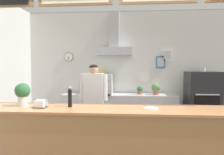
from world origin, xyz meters
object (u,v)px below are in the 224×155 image
(potted_oregano, at_px, (140,90))
(pepper_grinder, at_px, (70,97))
(napkin_holder, at_px, (40,104))
(condiment_plate, at_px, (151,108))
(potted_basil, at_px, (156,88))
(basil_vase, at_px, (23,93))
(shop_worker, at_px, (94,104))
(potted_thyme, at_px, (88,90))
(espresso_machine, at_px, (102,84))
(pizza_oven, at_px, (202,103))

(potted_oregano, height_order, pepper_grinder, pepper_grinder)
(potted_oregano, xyz_separation_m, napkin_holder, (-1.42, -2.65, 0.08))
(pepper_grinder, distance_m, condiment_plate, 1.09)
(potted_basil, distance_m, basil_vase, 3.29)
(napkin_holder, xyz_separation_m, condiment_plate, (1.47, 0.04, -0.04))
(pepper_grinder, relative_size, basil_vase, 0.88)
(shop_worker, bearing_deg, potted_thyme, -76.30)
(espresso_machine, distance_m, pepper_grinder, 2.52)
(espresso_machine, relative_size, basil_vase, 1.77)
(condiment_plate, bearing_deg, basil_vase, 178.56)
(shop_worker, xyz_separation_m, basil_vase, (-0.78, -1.27, 0.34))
(napkin_holder, bearing_deg, potted_basil, 55.49)
(shop_worker, bearing_deg, espresso_machine, -91.65)
(basil_vase, bearing_deg, potted_oregano, 56.35)
(espresso_machine, distance_m, potted_basil, 1.32)
(potted_basil, height_order, pepper_grinder, pepper_grinder)
(pizza_oven, relative_size, espresso_machine, 2.79)
(pizza_oven, height_order, basil_vase, pizza_oven)
(condiment_plate, bearing_deg, potted_thyme, 117.34)
(potted_basil, bearing_deg, pizza_oven, -8.33)
(espresso_machine, relative_size, potted_thyme, 2.89)
(shop_worker, relative_size, pepper_grinder, 5.80)
(basil_vase, bearing_deg, pepper_grinder, -1.14)
(shop_worker, xyz_separation_m, espresso_machine, (-0.01, 1.23, 0.27))
(potted_oregano, xyz_separation_m, pepper_grinder, (-1.03, -2.57, 0.17))
(shop_worker, relative_size, potted_oregano, 8.40)
(espresso_machine, bearing_deg, potted_thyme, 175.42)
(shop_worker, xyz_separation_m, napkin_holder, (-0.49, -1.36, 0.21))
(napkin_holder, bearing_deg, espresso_machine, 79.47)
(potted_oregano, distance_m, napkin_holder, 3.01)
(condiment_plate, relative_size, basil_vase, 0.61)
(potted_oregano, relative_size, pepper_grinder, 0.69)
(shop_worker, height_order, potted_basil, shop_worker)
(potted_thyme, relative_size, basil_vase, 0.61)
(potted_oregano, bearing_deg, potted_basil, -4.47)
(potted_basil, relative_size, potted_oregano, 1.39)
(espresso_machine, relative_size, condiment_plate, 2.90)
(potted_thyme, height_order, basil_vase, basil_vase)
(espresso_machine, bearing_deg, pepper_grinder, -92.25)
(shop_worker, height_order, condiment_plate, shop_worker)
(potted_thyme, height_order, condiment_plate, potted_thyme)
(potted_basil, height_order, condiment_plate, potted_basil)
(potted_basil, height_order, potted_thyme, potted_basil)
(shop_worker, distance_m, potted_basil, 1.83)
(pizza_oven, bearing_deg, condiment_plate, -119.63)
(pepper_grinder, distance_m, basil_vase, 0.67)
(pizza_oven, distance_m, potted_oregano, 1.47)
(potted_basil, distance_m, pepper_grinder, 2.92)
(pizza_oven, distance_m, condiment_plate, 2.81)
(napkin_holder, bearing_deg, shop_worker, 70.22)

